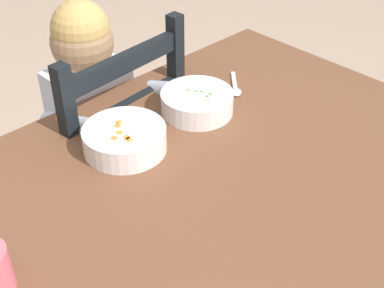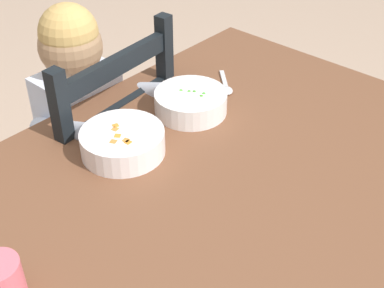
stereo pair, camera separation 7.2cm
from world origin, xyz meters
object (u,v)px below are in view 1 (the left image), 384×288
at_px(dining_table, 198,214).
at_px(bowl_of_carrots, 125,138).
at_px(dining_chair, 103,161).
at_px(spoon, 235,88).
at_px(bowl_of_peas, 197,102).
at_px(child_figure, 96,111).

xyz_separation_m(dining_table, bowl_of_carrots, (-0.04, 0.20, 0.13)).
height_order(dining_chair, spoon, dining_chair).
bearing_deg(dining_table, bowl_of_peas, 46.37).
xyz_separation_m(dining_table, spoon, (0.35, 0.21, 0.10)).
xyz_separation_m(bowl_of_peas, bowl_of_carrots, (-0.23, -0.00, 0.00)).
bearing_deg(bowl_of_carrots, spoon, 0.87).
distance_m(bowl_of_peas, bowl_of_carrots, 0.23).
relative_size(dining_chair, bowl_of_peas, 4.80).
relative_size(dining_chair, bowl_of_carrots, 4.61).
height_order(dining_chair, bowl_of_carrots, dining_chair).
distance_m(child_figure, bowl_of_peas, 0.33).
distance_m(dining_table, bowl_of_carrots, 0.24).
bearing_deg(dining_chair, bowl_of_peas, -69.47).
distance_m(dining_chair, bowl_of_peas, 0.44).
relative_size(bowl_of_carrots, spoon, 1.70).
bearing_deg(dining_chair, spoon, -47.93).
relative_size(bowl_of_peas, spoon, 1.63).
height_order(dining_chair, child_figure, child_figure).
bearing_deg(spoon, bowl_of_peas, -177.81).
xyz_separation_m(dining_chair, bowl_of_carrots, (-0.12, -0.30, 0.30)).
bearing_deg(dining_table, dining_chair, 80.81).
bearing_deg(child_figure, bowl_of_carrots, -111.70).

